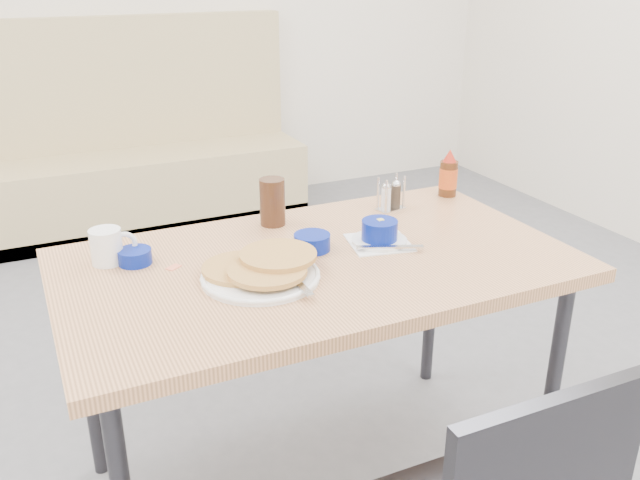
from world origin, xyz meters
name	(u,v)px	position (x,y,z in m)	size (l,w,h in m)	color
booth_bench	(144,166)	(0.00, 2.78, 0.35)	(1.90, 0.56, 1.22)	tan
dining_table	(317,279)	(0.00, 0.25, 0.70)	(1.40, 0.80, 0.76)	tan
pancake_plate	(262,270)	(-0.18, 0.20, 0.78)	(0.31, 0.33, 0.05)	white
coffee_mug	(108,246)	(-0.52, 0.47, 0.81)	(0.13, 0.09, 0.10)	white
grits_setting	(380,234)	(0.21, 0.27, 0.79)	(0.20, 0.21, 0.07)	white
creamer_bowl	(135,257)	(-0.46, 0.43, 0.78)	(0.09, 0.09, 0.04)	navy
butter_bowl	(312,242)	(0.01, 0.31, 0.78)	(0.10, 0.10, 0.05)	navy
amber_tumbler	(272,202)	(-0.01, 0.55, 0.83)	(0.08, 0.08, 0.15)	#3A2012
condiment_caddy	(391,198)	(0.39, 0.51, 0.80)	(0.10, 0.07, 0.11)	silver
syrup_bottle	(448,176)	(0.64, 0.55, 0.83)	(0.06, 0.06, 0.16)	#47230F
sugar_wrapper	(174,267)	(-0.37, 0.36, 0.76)	(0.04, 0.02, 0.00)	#F27550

